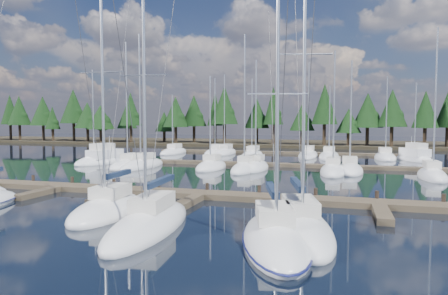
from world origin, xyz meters
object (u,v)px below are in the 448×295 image
(front_sailboat_2, at_px, (108,209))
(motor_yacht_right, at_px, (415,157))
(front_sailboat_5, at_px, (301,229))
(motor_yacht_left, at_px, (105,160))
(front_sailboat_3, at_px, (150,224))
(main_dock, at_px, (200,196))
(front_sailboat_4, at_px, (275,239))

(front_sailboat_2, relative_size, motor_yacht_right, 1.70)
(front_sailboat_5, relative_size, motor_yacht_left, 1.69)
(front_sailboat_3, bearing_deg, front_sailboat_2, 149.29)
(main_dock, relative_size, front_sailboat_4, 3.63)
(motor_yacht_left, bearing_deg, front_sailboat_2, -56.35)
(front_sailboat_2, distance_m, front_sailboat_5, 11.45)
(front_sailboat_3, bearing_deg, motor_yacht_right, 66.45)
(front_sailboat_2, height_order, front_sailboat_3, front_sailboat_2)
(main_dock, bearing_deg, front_sailboat_5, -42.35)
(main_dock, bearing_deg, front_sailboat_4, -52.87)
(front_sailboat_5, relative_size, motor_yacht_right, 1.76)
(front_sailboat_3, height_order, motor_yacht_right, front_sailboat_3)
(front_sailboat_4, xyz_separation_m, motor_yacht_right, (12.65, 44.80, 0.20))
(front_sailboat_2, relative_size, front_sailboat_5, 0.97)
(front_sailboat_5, bearing_deg, front_sailboat_3, -170.44)
(front_sailboat_2, relative_size, front_sailboat_3, 1.07)
(front_sailboat_2, xyz_separation_m, front_sailboat_5, (11.40, -1.07, -0.00))
(front_sailboat_3, distance_m, front_sailboat_5, 7.59)
(front_sailboat_4, xyz_separation_m, front_sailboat_5, (0.93, 1.99, 0.03))
(motor_yacht_left, bearing_deg, front_sailboat_4, -46.28)
(front_sailboat_3, distance_m, motor_yacht_right, 48.07)
(front_sailboat_3, bearing_deg, motor_yacht_left, 126.85)
(front_sailboat_3, height_order, front_sailboat_4, front_sailboat_3)
(front_sailboat_4, height_order, motor_yacht_left, front_sailboat_4)
(front_sailboat_5, bearing_deg, front_sailboat_4, -115.10)
(front_sailboat_2, height_order, motor_yacht_left, front_sailboat_2)
(front_sailboat_4, bearing_deg, motor_yacht_right, 74.23)
(main_dock, xyz_separation_m, front_sailboat_4, (6.94, -9.17, 0.07))
(front_sailboat_2, relative_size, front_sailboat_4, 1.25)
(main_dock, height_order, motor_yacht_left, motor_yacht_left)
(motor_yacht_right, bearing_deg, front_sailboat_4, -105.77)
(front_sailboat_5, xyz_separation_m, motor_yacht_left, (-28.67, 27.02, 0.19))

